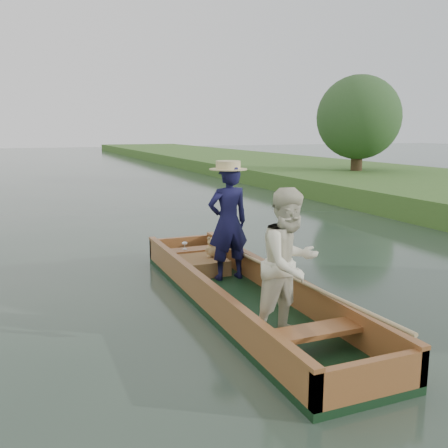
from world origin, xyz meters
name	(u,v)px	position (x,y,z in m)	size (l,w,h in m)	color
ground	(242,307)	(0.00, 0.00, 0.00)	(120.00, 120.00, 0.00)	#283D30
punt	(247,266)	(0.03, -0.06, 0.54)	(1.12, 5.00, 1.74)	black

